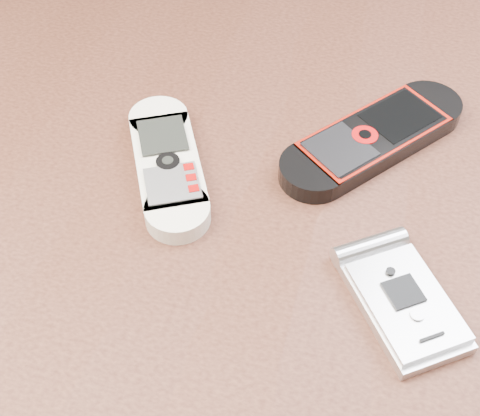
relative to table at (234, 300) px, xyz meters
name	(u,v)px	position (x,y,z in m)	size (l,w,h in m)	color
table	(234,300)	(0.00, 0.00, 0.00)	(1.20, 0.80, 0.75)	black
nokia_white	(168,164)	(-0.06, 0.03, 0.11)	(0.04, 0.14, 0.02)	white
nokia_black_red	(373,137)	(0.08, 0.09, 0.11)	(0.05, 0.16, 0.02)	black
motorola_razr	(404,301)	(0.12, -0.04, 0.11)	(0.05, 0.10, 0.01)	silver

